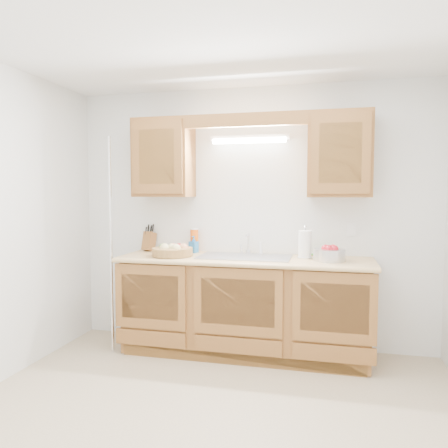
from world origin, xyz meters
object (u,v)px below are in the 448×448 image
(paper_towel, at_px, (305,245))
(fruit_basket, at_px, (173,251))
(knife_block, at_px, (149,241))
(apple_bowl, at_px, (329,254))

(paper_towel, bearing_deg, fruit_basket, -172.52)
(fruit_basket, bearing_deg, knife_block, 140.06)
(knife_block, height_order, paper_towel, paper_towel)
(fruit_basket, xyz_separation_m, knife_block, (-0.37, 0.31, 0.05))
(knife_block, distance_m, apple_bowl, 1.80)
(knife_block, relative_size, apple_bowl, 0.81)
(fruit_basket, height_order, apple_bowl, apple_bowl)
(paper_towel, bearing_deg, knife_block, 174.63)
(knife_block, distance_m, paper_towel, 1.58)
(fruit_basket, distance_m, knife_block, 0.48)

